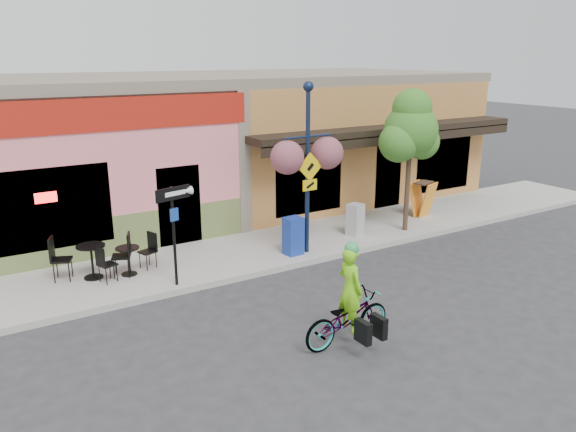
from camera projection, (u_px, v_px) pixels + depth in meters
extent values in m
plane|color=#2D2D30|center=(344.00, 266.00, 14.17)|extent=(90.00, 90.00, 0.00)
cube|color=#9E9B93|center=(301.00, 242.00, 15.78)|extent=(24.00, 3.00, 0.15)
cube|color=#A8A59E|center=(331.00, 257.00, 14.60)|extent=(24.00, 0.12, 0.15)
imported|color=#9C2C0E|center=(347.00, 318.00, 10.29)|extent=(1.89, 0.71, 0.98)
imported|color=#77D516|center=(350.00, 302.00, 10.23)|extent=(0.40, 0.60, 1.61)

